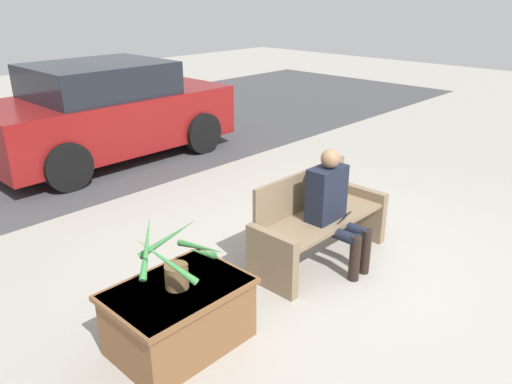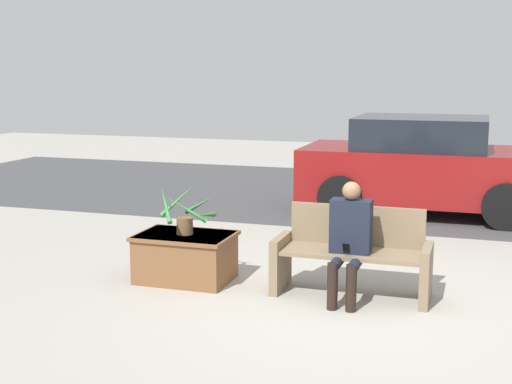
# 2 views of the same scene
# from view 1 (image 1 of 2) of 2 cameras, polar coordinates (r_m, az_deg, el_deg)

# --- Properties ---
(ground_plane) EXTENTS (30.00, 30.00, 0.00)m
(ground_plane) POSITION_cam_1_polar(r_m,az_deg,el_deg) (5.11, 9.37, -8.41)
(ground_plane) COLOR #9E998E
(road_surface) EXTENTS (20.00, 6.00, 0.01)m
(road_surface) POSITION_cam_1_polar(r_m,az_deg,el_deg) (9.67, -22.12, 5.01)
(road_surface) COLOR #424244
(road_surface) RESTS_ON ground_plane
(bench) EXTENTS (1.58, 0.57, 0.89)m
(bench) POSITION_cam_1_polar(r_m,az_deg,el_deg) (5.06, 6.99, -3.31)
(bench) COLOR #7A664C
(bench) RESTS_ON ground_plane
(person_seated) EXTENTS (0.40, 0.59, 1.19)m
(person_seated) POSITION_cam_1_polar(r_m,az_deg,el_deg) (4.86, 8.86, -1.37)
(person_seated) COLOR black
(person_seated) RESTS_ON ground_plane
(planter_box) EXTENTS (1.03, 0.73, 0.52)m
(planter_box) POSITION_cam_1_polar(r_m,az_deg,el_deg) (3.95, -8.76, -13.62)
(planter_box) COLOR brown
(planter_box) RESTS_ON ground_plane
(potted_plant) EXTENTS (0.64, 0.65, 0.52)m
(potted_plant) POSITION_cam_1_polar(r_m,az_deg,el_deg) (3.71, -9.02, -7.78)
(potted_plant) COLOR brown
(potted_plant) RESTS_ON planter_box
(parked_car) EXTENTS (3.88, 1.98, 1.54)m
(parked_car) POSITION_cam_1_polar(r_m,az_deg,el_deg) (8.43, -16.69, 8.75)
(parked_car) COLOR maroon
(parked_car) RESTS_ON ground_plane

